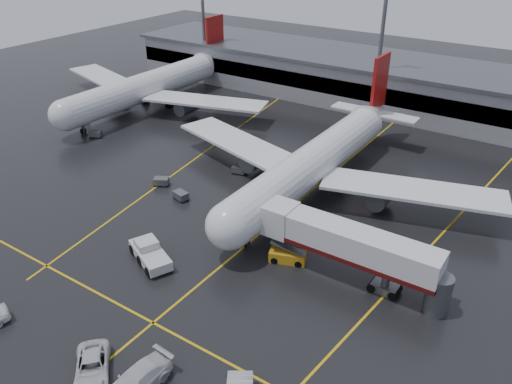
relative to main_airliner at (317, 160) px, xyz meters
The scene contains 20 objects.
ground 10.57m from the main_airliner, 90.00° to the right, with size 220.00×220.00×0.00m, color black.
apron_line_centre 10.57m from the main_airliner, 90.00° to the right, with size 0.25×90.00×0.02m, color gold.
apron_line_stop 31.98m from the main_airliner, 90.00° to the right, with size 60.00×0.25×0.02m, color gold.
apron_line_left 20.44m from the main_airliner, behind, with size 0.25×70.00×0.02m, color gold.
apron_line_right 18.49m from the main_airliner, ahead, with size 0.25×70.00×0.02m, color gold.
terminal 38.23m from the main_airliner, 90.00° to the left, with size 122.00×19.00×8.60m.
light_mast_left 56.34m from the main_airliner, 144.33° to the left, with size 3.00×1.20×25.45m.
light_mast_mid 34.26m from the main_airliner, 98.80° to the left, with size 3.00×1.20×25.45m.
main_airliner is the anchor object (origin of this frame).
second_airliner 43.68m from the main_airliner, 164.05° to the left, with size 48.80×45.60×14.10m.
jet_bridge 19.68m from the main_airliner, 52.90° to the right, with size 19.90×3.40×6.05m.
pushback_tractor 25.97m from the main_airliner, 105.80° to the right, with size 6.86×4.95×2.28m.
belt_loader 17.85m from the main_airliner, 72.03° to the right, with size 4.23×2.88×2.47m.
service_van_a 38.92m from the main_airliner, 89.77° to the right, with size 2.66×5.76×1.60m, color silver.
service_van_b 38.22m from the main_airliner, 83.65° to the right, with size 2.58×6.35×1.84m, color silver.
baggage_cart_a 18.67m from the main_airliner, 135.76° to the right, with size 2.25×1.74×1.12m.
baggage_cart_b 21.52m from the main_airliner, 148.03° to the right, with size 2.38×2.11×1.12m.
baggage_cart_c 11.95m from the main_airliner, 168.40° to the right, with size 2.24×1.72×1.12m.
baggage_cart_d 47.02m from the main_airliner, behind, with size 2.23×1.70×1.12m.
baggage_cart_e 39.46m from the main_airliner, behind, with size 2.38×2.13×1.12m.
Camera 1 is at (27.61, -46.25, 33.17)m, focal length 36.00 mm.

